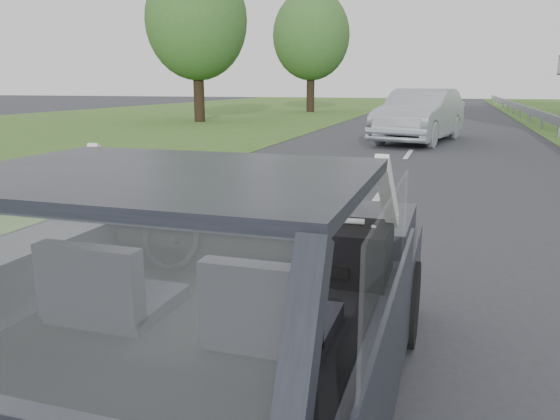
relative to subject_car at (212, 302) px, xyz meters
The scene contains 9 objects.
subject_car is the anchor object (origin of this frame).
dashboard 0.64m from the subject_car, 90.00° to the left, with size 1.58×0.45×0.30m, color black.
driver_seat 0.52m from the subject_car, 144.06° to the right, with size 0.50×0.72×0.42m, color black.
passenger_seat 0.52m from the subject_car, 35.94° to the right, with size 0.50×0.72×0.42m, color black.
steering_wheel 0.55m from the subject_car, 140.48° to the left, with size 0.36×0.36×0.04m, color black.
cat 0.77m from the subject_car, 72.66° to the left, with size 0.53×0.16×0.24m, color #9D9D9E.
other_car 15.30m from the subject_car, 89.86° to the left, with size 1.96×4.97×1.63m, color #979CA8.
tree_5 24.27m from the subject_car, 116.00° to the left, with size 4.68×4.68×7.09m, color #345828, non-canonical shape.
tree_6 33.45m from the subject_car, 103.69° to the left, with size 4.82×4.82×7.30m, color #345828, non-canonical shape.
Camera 1 is at (1.09, -2.30, 1.78)m, focal length 35.00 mm.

